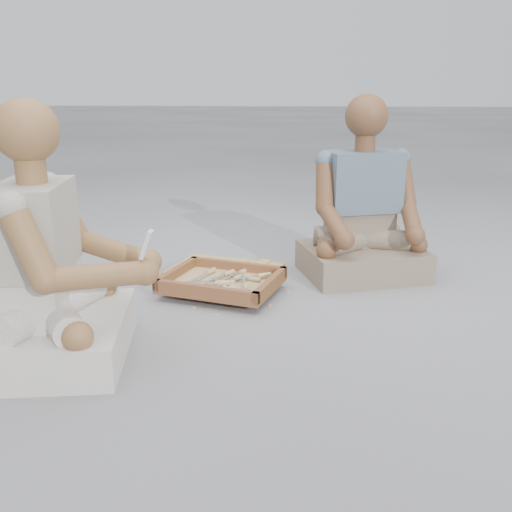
# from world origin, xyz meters

# --- Properties ---
(ground) EXTENTS (60.00, 60.00, 0.00)m
(ground) POSITION_xyz_m (0.00, 0.00, 0.00)
(ground) COLOR #95959A
(ground) RESTS_ON ground
(carved_panel) EXTENTS (0.64, 0.51, 0.04)m
(carved_panel) POSITION_xyz_m (-0.24, 0.72, 0.02)
(carved_panel) COLOR #B17E44
(carved_panel) RESTS_ON ground
(tool_tray) EXTENTS (0.62, 0.55, 0.07)m
(tool_tray) POSITION_xyz_m (-0.21, 0.42, 0.06)
(tool_tray) COLOR brown
(tool_tray) RESTS_ON carved_panel
(chisel_0) EXTENTS (0.22, 0.02, 0.02)m
(chisel_0) POSITION_xyz_m (-0.22, 0.37, 0.07)
(chisel_0) COLOR silver
(chisel_0) RESTS_ON tool_tray
(chisel_1) EXTENTS (0.13, 0.20, 0.02)m
(chisel_1) POSITION_xyz_m (-0.20, 0.51, 0.07)
(chisel_1) COLOR silver
(chisel_1) RESTS_ON tool_tray
(chisel_2) EXTENTS (0.12, 0.20, 0.02)m
(chisel_2) POSITION_xyz_m (-0.18, 0.31, 0.07)
(chisel_2) COLOR silver
(chisel_2) RESTS_ON tool_tray
(chisel_3) EXTENTS (0.20, 0.12, 0.02)m
(chisel_3) POSITION_xyz_m (-0.03, 0.48, 0.08)
(chisel_3) COLOR silver
(chisel_3) RESTS_ON tool_tray
(chisel_4) EXTENTS (0.13, 0.20, 0.02)m
(chisel_4) POSITION_xyz_m (-0.13, 0.56, 0.07)
(chisel_4) COLOR silver
(chisel_4) RESTS_ON tool_tray
(chisel_5) EXTENTS (0.22, 0.06, 0.02)m
(chisel_5) POSITION_xyz_m (-0.08, 0.30, 0.07)
(chisel_5) COLOR silver
(chisel_5) RESTS_ON tool_tray
(chisel_6) EXTENTS (0.06, 0.22, 0.02)m
(chisel_6) POSITION_xyz_m (-0.09, 0.32, 0.08)
(chisel_6) COLOR silver
(chisel_6) RESTS_ON tool_tray
(chisel_7) EXTENTS (0.13, 0.20, 0.02)m
(chisel_7) POSITION_xyz_m (-0.15, 0.44, 0.07)
(chisel_7) COLOR silver
(chisel_7) RESTS_ON tool_tray
(chisel_8) EXTENTS (0.22, 0.02, 0.02)m
(chisel_8) POSITION_xyz_m (-0.20, 0.40, 0.07)
(chisel_8) COLOR silver
(chisel_8) RESTS_ON tool_tray
(chisel_9) EXTENTS (0.20, 0.11, 0.02)m
(chisel_9) POSITION_xyz_m (-0.07, 0.45, 0.07)
(chisel_9) COLOR silver
(chisel_9) RESTS_ON tool_tray
(chisel_10) EXTENTS (0.10, 0.21, 0.02)m
(chisel_10) POSITION_xyz_m (-0.29, 0.52, 0.08)
(chisel_10) COLOR silver
(chisel_10) RESTS_ON tool_tray
(wood_chip_0) EXTENTS (0.02, 0.02, 0.00)m
(wood_chip_0) POSITION_xyz_m (-0.20, 0.15, 0.00)
(wood_chip_0) COLOR #CDBB78
(wood_chip_0) RESTS_ON ground
(wood_chip_1) EXTENTS (0.02, 0.02, 0.00)m
(wood_chip_1) POSITION_xyz_m (-0.41, 0.44, 0.00)
(wood_chip_1) COLOR #CDBB78
(wood_chip_1) RESTS_ON ground
(wood_chip_2) EXTENTS (0.02, 0.02, 0.00)m
(wood_chip_2) POSITION_xyz_m (-0.13, 0.38, 0.00)
(wood_chip_2) COLOR #CDBB78
(wood_chip_2) RESTS_ON ground
(wood_chip_3) EXTENTS (0.02, 0.02, 0.00)m
(wood_chip_3) POSITION_xyz_m (0.11, 0.46, 0.00)
(wood_chip_3) COLOR #CDBB78
(wood_chip_3) RESTS_ON ground
(wood_chip_4) EXTENTS (0.02, 0.02, 0.00)m
(wood_chip_4) POSITION_xyz_m (-0.26, 0.34, 0.00)
(wood_chip_4) COLOR #CDBB78
(wood_chip_4) RESTS_ON ground
(wood_chip_5) EXTENTS (0.02, 0.02, 0.00)m
(wood_chip_5) POSITION_xyz_m (-0.50, 0.48, 0.00)
(wood_chip_5) COLOR #CDBB78
(wood_chip_5) RESTS_ON ground
(wood_chip_6) EXTENTS (0.02, 0.02, 0.00)m
(wood_chip_6) POSITION_xyz_m (0.11, 0.50, 0.00)
(wood_chip_6) COLOR #CDBB78
(wood_chip_6) RESTS_ON ground
(wood_chip_7) EXTENTS (0.02, 0.02, 0.00)m
(wood_chip_7) POSITION_xyz_m (-0.19, 0.40, 0.00)
(wood_chip_7) COLOR #CDBB78
(wood_chip_7) RESTS_ON ground
(wood_chip_8) EXTENTS (0.02, 0.02, 0.00)m
(wood_chip_8) POSITION_xyz_m (-0.22, 0.59, 0.00)
(wood_chip_8) COLOR #CDBB78
(wood_chip_8) RESTS_ON ground
(wood_chip_9) EXTENTS (0.02, 0.02, 0.00)m
(wood_chip_9) POSITION_xyz_m (0.05, 0.54, 0.00)
(wood_chip_9) COLOR #CDBB78
(wood_chip_9) RESTS_ON ground
(wood_chip_10) EXTENTS (0.02, 0.02, 0.00)m
(wood_chip_10) POSITION_xyz_m (0.03, 0.28, 0.00)
(wood_chip_10) COLOR #CDBB78
(wood_chip_10) RESTS_ON ground
(wood_chip_11) EXTENTS (0.02, 0.02, 0.00)m
(wood_chip_11) POSITION_xyz_m (-0.31, 0.22, 0.00)
(wood_chip_11) COLOR #CDBB78
(wood_chip_11) RESTS_ON ground
(craftsman) EXTENTS (0.67, 0.67, 0.94)m
(craftsman) POSITION_xyz_m (-0.72, -0.30, 0.32)
(craftsman) COLOR silver
(craftsman) RESTS_ON ground
(companion) EXTENTS (0.72, 0.64, 0.94)m
(companion) POSITION_xyz_m (0.49, 0.79, 0.31)
(companion) COLOR gray
(companion) RESTS_ON ground
(mobile_phone) EXTENTS (0.05, 0.04, 0.10)m
(mobile_phone) POSITION_xyz_m (-0.37, -0.31, 0.45)
(mobile_phone) COLOR silver
(mobile_phone) RESTS_ON craftsman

